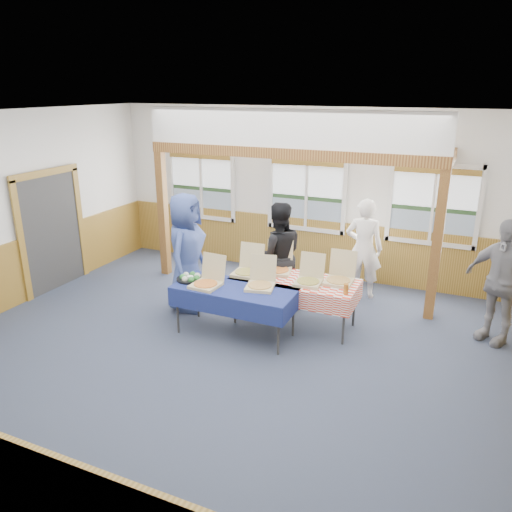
# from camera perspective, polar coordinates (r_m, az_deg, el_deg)

# --- Properties ---
(floor) EXTENTS (8.00, 8.00, 0.00)m
(floor) POSITION_cam_1_polar(r_m,az_deg,el_deg) (7.17, -3.53, -10.81)
(floor) COLOR #293143
(floor) RESTS_ON ground
(ceiling) EXTENTS (8.00, 8.00, 0.00)m
(ceiling) POSITION_cam_1_polar(r_m,az_deg,el_deg) (6.24, -4.14, 15.65)
(ceiling) COLOR white
(ceiling) RESTS_ON wall_back
(wall_back) EXTENTS (8.00, 0.00, 8.00)m
(wall_back) POSITION_cam_1_polar(r_m,az_deg,el_deg) (9.66, 5.89, 7.16)
(wall_back) COLOR silver
(wall_back) RESTS_ON floor
(wall_left) EXTENTS (0.00, 8.00, 8.00)m
(wall_left) POSITION_cam_1_polar(r_m,az_deg,el_deg) (9.05, -26.96, 4.39)
(wall_left) COLOR silver
(wall_left) RESTS_ON floor
(wainscot_back) EXTENTS (7.98, 0.05, 1.10)m
(wainscot_back) POSITION_cam_1_polar(r_m,az_deg,el_deg) (9.91, 5.64, 1.17)
(wainscot_back) COLOR brown
(wainscot_back) RESTS_ON floor
(wainscot_front) EXTENTS (7.98, 0.05, 1.10)m
(wainscot_front) POSITION_cam_1_polar(r_m,az_deg,el_deg) (4.65, -25.60, -23.48)
(wainscot_front) COLOR brown
(wainscot_front) RESTS_ON floor
(wainscot_left) EXTENTS (0.05, 6.98, 1.10)m
(wainscot_left) POSITION_cam_1_polar(r_m,az_deg,el_deg) (9.31, -25.91, -1.87)
(wainscot_left) COLOR brown
(wainscot_left) RESTS_ON floor
(cased_opening) EXTENTS (0.06, 1.30, 2.10)m
(cased_opening) POSITION_cam_1_polar(r_m,az_deg,el_deg) (9.72, -22.33, 2.56)
(cased_opening) COLOR #2E2E2E
(cased_opening) RESTS_ON wall_left
(window_left) EXTENTS (1.56, 0.10, 1.46)m
(window_left) POSITION_cam_1_polar(r_m,az_deg,el_deg) (10.54, -6.26, 8.55)
(window_left) COLOR silver
(window_left) RESTS_ON wall_back
(window_mid) EXTENTS (1.56, 0.10, 1.46)m
(window_mid) POSITION_cam_1_polar(r_m,az_deg,el_deg) (9.61, 5.83, 7.57)
(window_mid) COLOR silver
(window_mid) RESTS_ON wall_back
(window_right) EXTENTS (1.56, 0.10, 1.46)m
(window_right) POSITION_cam_1_polar(r_m,az_deg,el_deg) (9.18, 19.66, 6.03)
(window_right) COLOR silver
(window_right) RESTS_ON wall_back
(post_left) EXTENTS (0.15, 0.15, 2.40)m
(post_left) POSITION_cam_1_polar(r_m,az_deg,el_deg) (9.79, -10.56, 4.68)
(post_left) COLOR #582E13
(post_left) RESTS_ON floor
(post_right) EXTENTS (0.15, 0.15, 2.40)m
(post_right) POSITION_cam_1_polar(r_m,az_deg,el_deg) (8.16, 19.95, 1.01)
(post_right) COLOR #582E13
(post_right) RESTS_ON floor
(cross_beam) EXTENTS (5.15, 0.18, 0.18)m
(cross_beam) POSITION_cam_1_polar(r_m,az_deg,el_deg) (8.40, 3.47, 11.62)
(cross_beam) COLOR #582E13
(cross_beam) RESTS_ON post_left
(table_left) EXTENTS (1.80, 0.80, 0.76)m
(table_left) POSITION_cam_1_polar(r_m,az_deg,el_deg) (7.32, -2.44, -4.04)
(table_left) COLOR #2E2E2E
(table_left) RESTS_ON floor
(table_right) EXTENTS (2.05, 1.28, 0.76)m
(table_right) POSITION_cam_1_polar(r_m,az_deg,el_deg) (7.64, 4.46, -3.03)
(table_right) COLOR #2E2E2E
(table_right) RESTS_ON floor
(pizza_box_a) EXTENTS (0.42, 0.50, 0.43)m
(pizza_box_a) POSITION_cam_1_polar(r_m,az_deg,el_deg) (7.36, -5.61, -2.94)
(pizza_box_a) COLOR #C5B383
(pizza_box_a) RESTS_ON table_left
(pizza_box_b) EXTENTS (0.48, 0.55, 0.43)m
(pizza_box_b) POSITION_cam_1_polar(r_m,az_deg,el_deg) (7.27, 0.52, -3.11)
(pizza_box_b) COLOR #C5B383
(pizza_box_b) RESTS_ON table_left
(pizza_box_c) EXTENTS (0.43, 0.51, 0.44)m
(pizza_box_c) POSITION_cam_1_polar(r_m,az_deg,el_deg) (7.78, -0.99, -1.61)
(pizza_box_c) COLOR #C5B383
(pizza_box_c) RESTS_ON table_right
(pizza_box_d) EXTENTS (0.51, 0.58, 0.45)m
(pizza_box_d) POSITION_cam_1_polar(r_m,az_deg,el_deg) (7.88, 2.49, -1.33)
(pizza_box_d) COLOR #C5B383
(pizza_box_d) RESTS_ON table_right
(pizza_box_e) EXTENTS (0.40, 0.48, 0.41)m
(pizza_box_e) POSITION_cam_1_polar(r_m,az_deg,el_deg) (7.46, 6.07, -2.66)
(pizza_box_e) COLOR #C5B383
(pizza_box_e) RESTS_ON table_right
(pizza_box_f) EXTENTS (0.41, 0.50, 0.44)m
(pizza_box_f) POSITION_cam_1_polar(r_m,az_deg,el_deg) (7.56, 9.49, -2.51)
(pizza_box_f) COLOR #C5B383
(pizza_box_f) RESTS_ON table_right
(veggie_tray) EXTENTS (0.42, 0.42, 0.09)m
(veggie_tray) POSITION_cam_1_polar(r_m,az_deg,el_deg) (7.62, -7.52, -2.50)
(veggie_tray) COLOR black
(veggie_tray) RESTS_ON table_left
(drink_glass) EXTENTS (0.07, 0.07, 0.15)m
(drink_glass) POSITION_cam_1_polar(r_m,az_deg,el_deg) (7.15, 10.24, -3.73)
(drink_glass) COLOR #AB601C
(drink_glass) RESTS_ON table_right
(woman_white) EXTENTS (0.68, 0.48, 1.76)m
(woman_white) POSITION_cam_1_polar(r_m,az_deg,el_deg) (8.82, 12.20, 0.84)
(woman_white) COLOR white
(woman_white) RESTS_ON floor
(woman_black) EXTENTS (1.10, 1.03, 1.80)m
(woman_black) POSITION_cam_1_polar(r_m,az_deg,el_deg) (8.20, 2.50, 0.01)
(woman_black) COLOR black
(woman_black) RESTS_ON floor
(man_blue) EXTENTS (0.75, 1.04, 1.96)m
(man_blue) POSITION_cam_1_polar(r_m,az_deg,el_deg) (8.18, -7.95, 0.42)
(man_blue) COLOR #344582
(man_blue) RESTS_ON floor
(person_grey) EXTENTS (1.15, 0.95, 1.84)m
(person_grey) POSITION_cam_1_polar(r_m,az_deg,el_deg) (7.87, 26.19, -2.64)
(person_grey) COLOR gray
(person_grey) RESTS_ON floor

